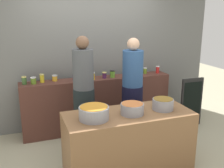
{
  "coord_description": "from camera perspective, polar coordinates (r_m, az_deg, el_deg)",
  "views": [
    {
      "loc": [
        -1.31,
        -3.29,
        2.11
      ],
      "look_at": [
        0.0,
        0.35,
        1.05
      ],
      "focal_mm": 42.49,
      "sensor_mm": 36.0,
      "label": 1
    }
  ],
  "objects": [
    {
      "name": "ground",
      "position": [
        4.12,
        1.71,
        -15.48
      ],
      "size": [
        12.0,
        12.0,
        0.0
      ],
      "primitive_type": "plane",
      "color": "tan"
    },
    {
      "name": "storefront_wall",
      "position": [
        4.96,
        -4.34,
        8.2
      ],
      "size": [
        4.8,
        0.12,
        3.0
      ],
      "primitive_type": "cube",
      "color": "slate",
      "rests_on": "ground"
    },
    {
      "name": "display_shelf",
      "position": [
        4.86,
        -2.99,
        -4.26
      ],
      "size": [
        2.7,
        0.36,
        0.96
      ],
      "primitive_type": "cube",
      "color": "#502C23",
      "rests_on": "ground"
    },
    {
      "name": "prep_table",
      "position": [
        3.68,
        3.5,
        -12.21
      ],
      "size": [
        1.7,
        0.7,
        0.82
      ],
      "primitive_type": "cube",
      "color": "brown",
      "rests_on": "ground"
    },
    {
      "name": "preserve_jar_0",
      "position": [
        4.53,
        -18.38,
        0.75
      ],
      "size": [
        0.08,
        0.08,
        0.13
      ],
      "color": "#395D2C",
      "rests_on": "display_shelf"
    },
    {
      "name": "preserve_jar_1",
      "position": [
        4.52,
        -16.56,
        0.73
      ],
      "size": [
        0.09,
        0.09,
        0.11
      ],
      "color": "olive",
      "rests_on": "display_shelf"
    },
    {
      "name": "preserve_jar_2",
      "position": [
        4.57,
        -14.83,
        1.2
      ],
      "size": [
        0.08,
        0.08,
        0.14
      ],
      "color": "gold",
      "rests_on": "display_shelf"
    },
    {
      "name": "preserve_jar_3",
      "position": [
        4.62,
        -12.22,
        1.27
      ],
      "size": [
        0.09,
        0.09,
        0.1
      ],
      "color": "gold",
      "rests_on": "display_shelf"
    },
    {
      "name": "preserve_jar_4",
      "position": [
        4.58,
        -8.05,
        1.4
      ],
      "size": [
        0.07,
        0.07,
        0.11
      ],
      "color": "#3D2351",
      "rests_on": "display_shelf"
    },
    {
      "name": "preserve_jar_5",
      "position": [
        4.62,
        -4.28,
        1.75
      ],
      "size": [
        0.09,
        0.09,
        0.13
      ],
      "color": "yellow",
      "rests_on": "display_shelf"
    },
    {
      "name": "preserve_jar_6",
      "position": [
        4.71,
        -1.64,
        1.92
      ],
      "size": [
        0.08,
        0.08,
        0.11
      ],
      "color": "#492048",
      "rests_on": "display_shelf"
    },
    {
      "name": "preserve_jar_7",
      "position": [
        4.76,
        0.09,
        2.18
      ],
      "size": [
        0.09,
        0.09,
        0.12
      ],
      "color": "#5D992B",
      "rests_on": "display_shelf"
    },
    {
      "name": "preserve_jar_8",
      "position": [
        5.05,
        5.7,
        2.86
      ],
      "size": [
        0.08,
        0.08,
        0.12
      ],
      "color": "gold",
      "rests_on": "display_shelf"
    },
    {
      "name": "preserve_jar_9",
      "position": [
        5.1,
        7.13,
        2.87
      ],
      "size": [
        0.07,
        0.07,
        0.11
      ],
      "color": "olive",
      "rests_on": "display_shelf"
    },
    {
      "name": "preserve_jar_10",
      "position": [
        5.17,
        9.79,
        3.07
      ],
      "size": [
        0.07,
        0.07,
        0.14
      ],
      "color": "red",
      "rests_on": "display_shelf"
    },
    {
      "name": "cooking_pot_left",
      "position": [
        3.29,
        -3.91,
        -6.24
      ],
      "size": [
        0.37,
        0.37,
        0.17
      ],
      "color": "gray",
      "rests_on": "prep_table"
    },
    {
      "name": "cooking_pot_center",
      "position": [
        3.46,
        4.36,
        -5.35
      ],
      "size": [
        0.3,
        0.3,
        0.15
      ],
      "color": "gray",
      "rests_on": "prep_table"
    },
    {
      "name": "cooking_pot_right",
      "position": [
        3.67,
        10.9,
        -4.27
      ],
      "size": [
        0.29,
        0.29,
        0.15
      ],
      "color": "gray",
      "rests_on": "prep_table"
    },
    {
      "name": "cook_with_tongs",
      "position": [
        4.09,
        -6.05,
        -3.23
      ],
      "size": [
        0.33,
        0.33,
        1.78
      ],
      "color": "black",
      "rests_on": "ground"
    },
    {
      "name": "cook_in_cap",
      "position": [
        4.37,
        4.38,
        -2.4
      ],
      "size": [
        0.35,
        0.35,
        1.72
      ],
      "color": "black",
      "rests_on": "ground"
    },
    {
      "name": "chalkboard_sign",
      "position": [
        5.19,
        16.71,
        -3.77
      ],
      "size": [
        0.45,
        0.05,
        0.93
      ],
      "color": "black",
      "rests_on": "ground"
    }
  ]
}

